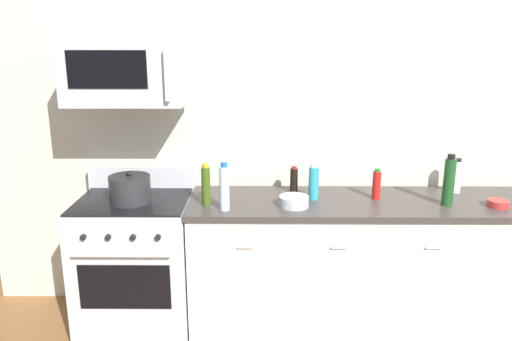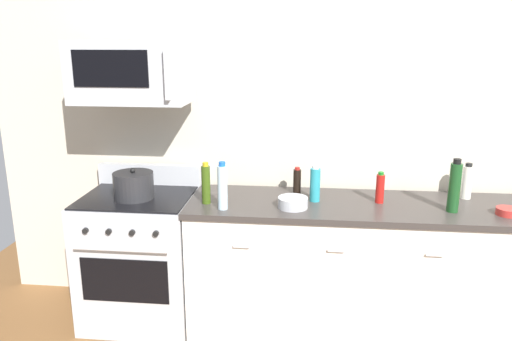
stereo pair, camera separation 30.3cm
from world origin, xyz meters
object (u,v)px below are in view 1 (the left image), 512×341
stockpot (130,189)px  bottle_wine_green (449,181)px  bottle_water_clear (224,188)px  bottle_hot_sauce_red (376,185)px  bowl_red_small (498,203)px  range_oven (137,262)px  bottle_vinegar_white (456,176)px  bottle_soy_sauce_dark (294,180)px  bottle_olive_oil (206,185)px  microwave (126,73)px  bowl_steel_prep (294,201)px  bottle_dish_soap (314,183)px

stockpot → bottle_wine_green: bearing=-1.1°
bottle_water_clear → bottle_hot_sauce_red: size_ratio=1.48×
bowl_red_small → bottle_hot_sauce_red: bearing=168.1°
bottle_wine_green → bowl_red_small: size_ratio=2.51×
range_oven → bottle_vinegar_white: bearing=4.8°
bottle_soy_sauce_dark → bottle_olive_oil: bearing=-155.7°
bottle_wine_green → stockpot: 2.05m
microwave → bowl_steel_prep: microwave is taller
bottle_wine_green → bottle_water_clear: bottle_wine_green is taller
stockpot → bottle_vinegar_white: bearing=6.2°
bottle_water_clear → bowl_steel_prep: bottle_water_clear is taller
bottle_wine_green → bottle_olive_oil: size_ratio=1.23×
bottle_hot_sauce_red → bottle_water_clear: bearing=-166.9°
bottle_olive_oil → bowl_steel_prep: (0.56, -0.03, -0.09)m
microwave → bottle_hot_sauce_red: size_ratio=3.60×
microwave → bottle_water_clear: 0.96m
bottle_vinegar_white → stockpot: bottle_vinegar_white is taller
bottle_olive_oil → bowl_red_small: bearing=-0.7°
microwave → stockpot: 0.75m
bottle_olive_oil → bowl_steel_prep: 0.57m
microwave → bottle_olive_oil: bearing=-16.1°
bottle_vinegar_white → bottle_olive_oil: (-1.71, -0.29, 0.02)m
bottle_soy_sauce_dark → bottle_olive_oil: size_ratio=0.69×
bottle_dish_soap → stockpot: size_ratio=0.91×
bottle_vinegar_white → bowl_red_small: bearing=-63.4°
bottle_hot_sauce_red → bowl_steel_prep: (-0.56, -0.16, -0.06)m
bottle_hot_sauce_red → stockpot: stockpot is taller
bottle_olive_oil → bowl_red_small: size_ratio=2.05×
microwave → stockpot: size_ratio=2.79×
range_oven → bowl_steel_prep: range_oven is taller
bowl_red_small → stockpot: 2.37m
bottle_vinegar_white → bowl_red_small: 0.36m
range_oven → bottle_hot_sauce_red: size_ratio=5.17×
bottle_olive_oil → bottle_wine_green: bearing=0.2°
range_oven → stockpot: (0.00, -0.05, 0.54)m
bottle_dish_soap → bowl_red_small: size_ratio=1.82×
bottle_water_clear → bottle_wine_green: bearing=4.1°
bottle_vinegar_white → bowl_steel_prep: size_ratio=1.27×
bottle_olive_oil → stockpot: (-0.50, 0.05, -0.04)m
bottle_soy_sauce_dark → bottle_wine_green: bearing=-14.8°
bottle_water_clear → bottle_vinegar_white: bottle_water_clear is taller
bottle_vinegar_white → stockpot: (-2.21, -0.24, -0.02)m
bottle_hot_sauce_red → stockpot: 1.63m
bottle_hot_sauce_red → range_oven: bearing=-178.8°
bottle_dish_soap → bottle_olive_oil: bottle_olive_oil is taller
bottle_wine_green → bottle_hot_sauce_red: bottle_wine_green is taller
bottle_hot_sauce_red → bottle_dish_soap: bearing=-178.2°
bottle_water_clear → bottle_dish_soap: size_ratio=1.26×
range_oven → bottle_vinegar_white: bottle_vinegar_white is taller
bottle_water_clear → bottle_hot_sauce_red: bottle_water_clear is taller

